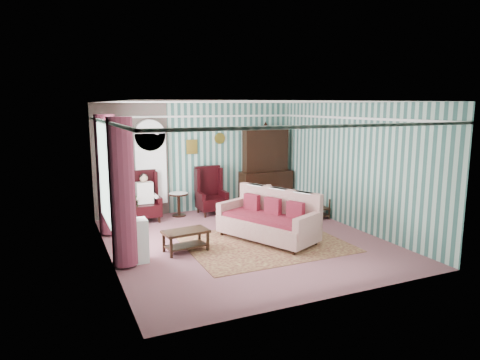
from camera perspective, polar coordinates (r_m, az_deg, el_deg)
name	(u,v)px	position (r m, az deg, el deg)	size (l,w,h in m)	color
floor	(245,241)	(9.15, 0.68, -8.13)	(6.00, 6.00, 0.00)	#884F55
room_shell	(214,147)	(8.67, -3.50, 4.41)	(5.53, 6.02, 2.91)	#345F55
bookcase	(151,174)	(11.12, -11.83, 0.83)	(0.80, 0.28, 2.24)	silver
dresser_hutch	(266,165)	(12.10, 3.50, 2.03)	(1.50, 0.56, 2.36)	black
wingback_left	(145,196)	(10.78, -12.60, -2.15)	(0.76, 0.80, 1.25)	black
wingback_right	(211,191)	(11.25, -3.83, -1.44)	(0.76, 0.80, 1.25)	black
seated_woman	(145,198)	(10.79, -12.59, -2.34)	(0.44, 0.40, 1.18)	white
round_side_table	(179,205)	(11.20, -8.17, -3.27)	(0.50, 0.50, 0.60)	black
nest_table	(319,208)	(11.02, 10.47, -3.72)	(0.45, 0.38, 0.54)	black
plant_stand	(132,241)	(8.08, -14.20, -7.94)	(0.55, 0.35, 0.80)	white
rug	(264,243)	(9.02, 3.23, -8.38)	(3.20, 2.60, 0.01)	#4B191D
sofa	(267,215)	(9.08, 3.66, -4.69)	(2.16, 0.93, 1.10)	beige
floral_armchair	(257,207)	(10.05, 2.29, -3.64)	(0.79, 0.83, 0.96)	#BBB191
coffee_table	(186,241)	(8.53, -7.24, -8.06)	(0.87, 0.48, 0.43)	black
potted_plant_a	(130,212)	(7.81, -14.51, -4.09)	(0.34, 0.30, 0.38)	#1A4C17
potted_plant_b	(130,206)	(8.02, -14.42, -3.38)	(0.26, 0.21, 0.47)	#255A1C
potted_plant_c	(123,210)	(7.93, -15.28, -3.85)	(0.22, 0.22, 0.39)	#1E4B17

